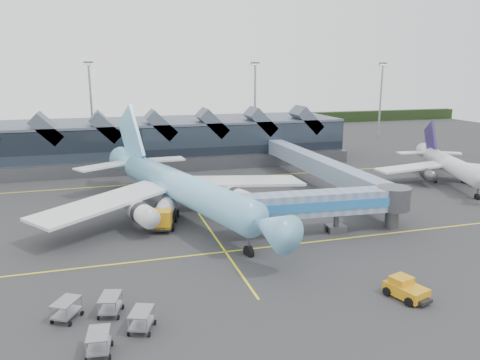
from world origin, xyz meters
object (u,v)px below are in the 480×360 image
object	(u,v)px
regional_jet	(451,165)
pushback_tug	(406,289)
jet_bridge	(329,204)
main_airliner	(178,186)
fuel_truck	(166,210)

from	to	relation	value
regional_jet	pushback_tug	world-z (taller)	regional_jet
regional_jet	jet_bridge	world-z (taller)	regional_jet
main_airliner	jet_bridge	size ratio (longest dim) A/B	1.83
main_airliner	regional_jet	bearing A→B (deg)	-10.66
fuel_truck	pushback_tug	xyz separation A→B (m)	(18.34, -27.78, -1.05)
main_airliner	jet_bridge	distance (m)	21.29
main_airliner	fuel_truck	size ratio (longest dim) A/B	4.67
jet_bridge	fuel_truck	distance (m)	21.95
pushback_tug	fuel_truck	bearing A→B (deg)	106.25
fuel_truck	pushback_tug	bearing A→B (deg)	-41.48
main_airliner	fuel_truck	distance (m)	4.25
main_airliner	regional_jet	distance (m)	51.82
regional_jet	fuel_truck	world-z (taller)	regional_jet
main_airliner	fuel_truck	world-z (taller)	main_airliner
jet_bridge	pushback_tug	distance (m)	18.30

